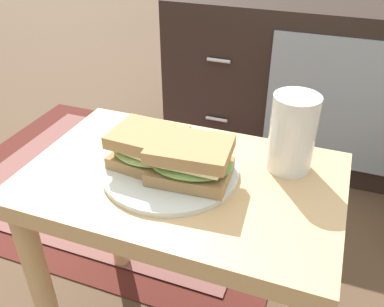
{
  "coord_description": "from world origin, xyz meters",
  "views": [
    {
      "loc": [
        0.23,
        -0.55,
        0.89
      ],
      "look_at": [
        0.02,
        0.0,
        0.51
      ],
      "focal_mm": 38.78,
      "sensor_mm": 36.0,
      "label": 1
    }
  ],
  "objects_px": {
    "tv_cabinet": "(304,79)",
    "plate": "(170,172)",
    "sandwich_front": "(149,147)",
    "sandwich_back": "(190,160)",
    "beer_glass": "(292,135)"
  },
  "relations": [
    {
      "from": "sandwich_front",
      "to": "beer_glass",
      "type": "distance_m",
      "value": 0.25
    },
    {
      "from": "plate",
      "to": "beer_glass",
      "type": "xyz_separation_m",
      "value": [
        0.19,
        0.1,
        0.06
      ]
    },
    {
      "from": "plate",
      "to": "sandwich_front",
      "type": "bearing_deg",
      "value": 170.11
    },
    {
      "from": "tv_cabinet",
      "to": "plate",
      "type": "relative_size",
      "value": 3.94
    },
    {
      "from": "tv_cabinet",
      "to": "sandwich_back",
      "type": "bearing_deg",
      "value": -95.34
    },
    {
      "from": "plate",
      "to": "beer_glass",
      "type": "distance_m",
      "value": 0.22
    },
    {
      "from": "sandwich_front",
      "to": "sandwich_back",
      "type": "bearing_deg",
      "value": -9.89
    },
    {
      "from": "tv_cabinet",
      "to": "sandwich_front",
      "type": "bearing_deg",
      "value": -100.39
    },
    {
      "from": "tv_cabinet",
      "to": "sandwich_front",
      "type": "relative_size",
      "value": 6.74
    },
    {
      "from": "sandwich_back",
      "to": "beer_glass",
      "type": "relative_size",
      "value": 1.08
    },
    {
      "from": "tv_cabinet",
      "to": "plate",
      "type": "bearing_deg",
      "value": -97.86
    },
    {
      "from": "beer_glass",
      "to": "sandwich_front",
      "type": "bearing_deg",
      "value": -158.98
    },
    {
      "from": "sandwich_front",
      "to": "tv_cabinet",
      "type": "bearing_deg",
      "value": 79.61
    },
    {
      "from": "sandwich_back",
      "to": "sandwich_front",
      "type": "bearing_deg",
      "value": 170.11
    },
    {
      "from": "sandwich_front",
      "to": "beer_glass",
      "type": "relative_size",
      "value": 1.01
    }
  ]
}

